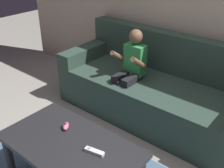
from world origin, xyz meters
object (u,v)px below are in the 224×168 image
Objects in this scene: couch at (156,90)px; coffee_table at (70,151)px; person_seated_on_couch at (130,69)px; game_remote_white_near_edge at (94,152)px; nunchuk_pink at (66,126)px.

couch reaches higher than coffee_table.
person_seated_on_couch reaches higher than game_remote_white_near_edge.
person_seated_on_couch is 0.92× the size of coffee_table.
nunchuk_pink is at bearing 146.15° from coffee_table.
couch reaches higher than nunchuk_pink.
person_seated_on_couch is 1.13m from coffee_table.
couch is 20.84× the size of nunchuk_pink.
couch is 2.02× the size of coffee_table.
game_remote_white_near_edge is (0.20, 0.04, 0.08)m from coffee_table.
person_seated_on_couch is at bearing 104.39° from coffee_table.
nunchuk_pink is at bearing -94.51° from couch.
couch reaches higher than game_remote_white_near_edge.
coffee_table is at bearing -33.85° from nunchuk_pink.
person_seated_on_couch reaches higher than nunchuk_pink.
couch is at bearing 85.49° from nunchuk_pink.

